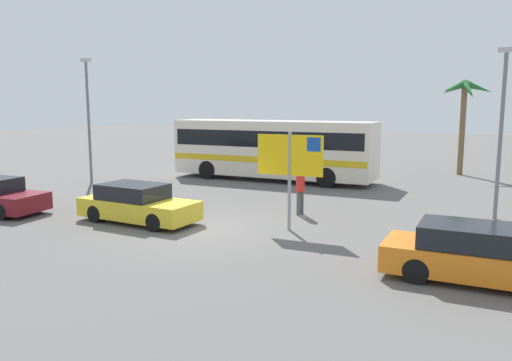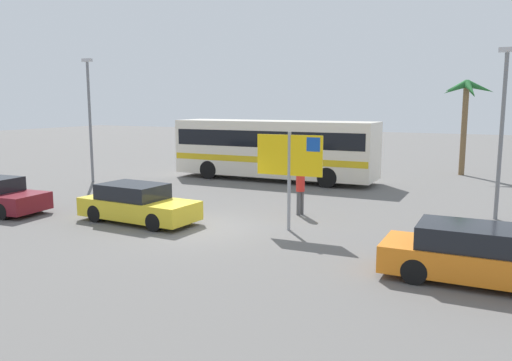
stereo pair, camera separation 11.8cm
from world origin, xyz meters
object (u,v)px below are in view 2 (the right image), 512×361
bus_front_coach (274,147)px  pedestrian_crossing_lot (300,186)px  ferry_sign (291,159)px  car_yellow (137,204)px  car_orange (480,256)px

bus_front_coach → pedestrian_crossing_lot: (4.34, -7.45, -0.70)m
ferry_sign → pedestrian_crossing_lot: 2.67m
bus_front_coach → car_yellow: (-0.35, -10.98, -1.15)m
car_yellow → car_orange: bearing=-3.8°
pedestrian_crossing_lot → car_orange: bearing=-10.5°
bus_front_coach → car_orange: bearing=-49.4°
bus_front_coach → ferry_sign: (4.88, -9.75, 0.54)m
bus_front_coach → pedestrian_crossing_lot: size_ratio=5.97×
ferry_sign → bus_front_coach: bearing=114.7°
car_orange → pedestrian_crossing_lot: (-6.26, 4.92, 0.45)m
car_yellow → pedestrian_crossing_lot: pedestrian_crossing_lot is taller
pedestrian_crossing_lot → bus_front_coach: bearing=147.9°
bus_front_coach → car_yellow: size_ratio=2.50×
bus_front_coach → pedestrian_crossing_lot: 8.65m
bus_front_coach → car_yellow: bearing=-91.8°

